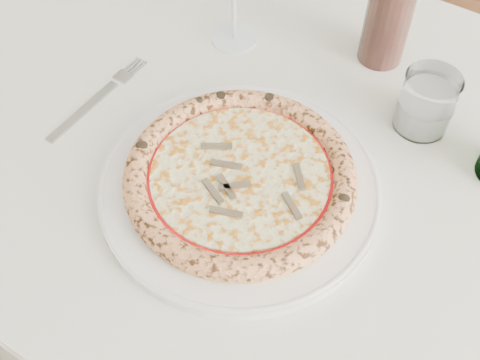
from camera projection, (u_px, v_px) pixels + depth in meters
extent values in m
cube|color=brown|center=(281.00, 153.00, 0.83)|extent=(1.34, 0.80, 0.04)
cube|color=white|center=(282.00, 142.00, 0.81)|extent=(1.41, 0.86, 0.01)
cube|color=white|center=(396.00, 44.00, 1.11)|extent=(1.38, 0.01, 0.22)
cylinder|color=brown|center=(136.00, 63.00, 1.49)|extent=(0.06, 0.06, 0.71)
cube|color=brown|center=(396.00, 25.00, 1.44)|extent=(0.42, 0.42, 0.04)
cylinder|color=brown|center=(455.00, 78.00, 1.66)|extent=(0.04, 0.04, 0.43)
cylinder|color=brown|center=(416.00, 158.00, 1.49)|extent=(0.04, 0.04, 0.43)
cylinder|color=brown|center=(345.00, 41.00, 1.76)|extent=(0.04, 0.04, 0.43)
cylinder|color=brown|center=(297.00, 112.00, 1.58)|extent=(0.04, 0.04, 0.43)
cylinder|color=white|center=(240.00, 186.00, 0.76)|extent=(0.36, 0.36, 0.01)
torus|color=white|center=(240.00, 184.00, 0.75)|extent=(0.35, 0.35, 0.01)
cylinder|color=#E2B456|center=(240.00, 180.00, 0.75)|extent=(0.28, 0.28, 0.01)
torus|color=#CD834E|center=(240.00, 176.00, 0.74)|extent=(0.29, 0.29, 0.03)
cylinder|color=#C90400|center=(240.00, 176.00, 0.74)|extent=(0.24, 0.24, 0.00)
cylinder|color=#F6EEA4|center=(240.00, 175.00, 0.74)|extent=(0.22, 0.22, 0.00)
cube|color=brown|center=(259.00, 183.00, 0.72)|extent=(0.04, 0.01, 0.00)
cube|color=brown|center=(276.00, 167.00, 0.74)|extent=(0.03, 0.03, 0.00)
cube|color=brown|center=(268.00, 140.00, 0.76)|extent=(0.01, 0.04, 0.00)
cube|color=brown|center=(235.00, 152.00, 0.75)|extent=(0.03, 0.03, 0.00)
cube|color=brown|center=(207.00, 154.00, 0.75)|extent=(0.04, 0.01, 0.00)
cube|color=brown|center=(185.00, 180.00, 0.73)|extent=(0.03, 0.03, 0.00)
cube|color=brown|center=(222.00, 193.00, 0.71)|extent=(0.01, 0.04, 0.00)
cube|color=brown|center=(249.00, 209.00, 0.70)|extent=(0.03, 0.03, 0.00)
cube|color=#9FA1A5|center=(83.00, 111.00, 0.84)|extent=(0.01, 0.14, 0.00)
cube|color=#9FA1A5|center=(122.00, 77.00, 0.88)|extent=(0.02, 0.02, 0.00)
cylinder|color=#9FA1A5|center=(129.00, 65.00, 0.90)|extent=(0.00, 0.03, 0.00)
cylinder|color=#9FA1A5|center=(132.00, 67.00, 0.90)|extent=(0.00, 0.03, 0.00)
cylinder|color=#9FA1A5|center=(135.00, 68.00, 0.89)|extent=(0.00, 0.03, 0.00)
cylinder|color=#9FA1A5|center=(138.00, 70.00, 0.89)|extent=(0.00, 0.03, 0.00)
cylinder|color=white|center=(234.00, 38.00, 0.94)|extent=(0.07, 0.07, 0.00)
cylinder|color=white|center=(234.00, 12.00, 0.90)|extent=(0.01, 0.01, 0.09)
cylinder|color=white|center=(427.00, 102.00, 0.80)|extent=(0.07, 0.07, 0.08)
cylinder|color=silver|center=(423.00, 113.00, 0.81)|extent=(0.07, 0.07, 0.04)
cylinder|color=black|center=(391.00, 5.00, 0.84)|extent=(0.07, 0.07, 0.19)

